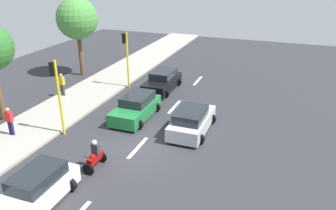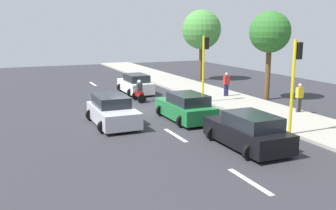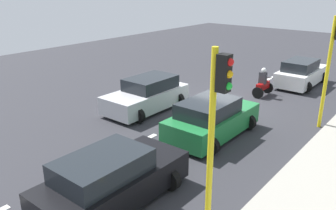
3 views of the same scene
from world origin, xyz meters
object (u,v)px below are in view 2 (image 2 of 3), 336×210
at_px(car_white, 136,84).
at_px(street_tree_south, 201,30).
at_px(pedestrian_by_tree, 226,83).
at_px(traffic_light_midblock, 295,75).
at_px(car_black, 248,131).
at_px(car_silver, 112,111).
at_px(pedestrian_near_signal, 299,97).
at_px(traffic_light_corner, 205,60).
at_px(motorcycle, 139,93).
at_px(street_tree_north, 270,33).
at_px(car_green, 186,108).

xyz_separation_m(car_white, street_tree_south, (8.23, 4.81, 4.06)).
height_order(pedestrian_by_tree, traffic_light_midblock, traffic_light_midblock).
bearing_deg(car_white, car_black, -89.63).
bearing_deg(car_silver, pedestrian_near_signal, -10.52).
bearing_deg(car_silver, traffic_light_midblock, -38.11).
xyz_separation_m(car_white, traffic_light_corner, (2.90, -5.65, 2.22)).
bearing_deg(traffic_light_corner, motorcycle, 147.17).
bearing_deg(pedestrian_by_tree, car_black, -117.31).
bearing_deg(street_tree_south, car_silver, -132.70).
xyz_separation_m(street_tree_south, street_tree_north, (-0.51, -10.82, -0.12)).
bearing_deg(street_tree_south, car_white, -149.68).
bearing_deg(pedestrian_by_tree, traffic_light_corner, -152.44).
bearing_deg(car_green, car_silver, 170.71).
relative_size(car_white, pedestrian_by_tree, 2.42).
bearing_deg(car_black, street_tree_south, 67.31).
relative_size(traffic_light_corner, street_tree_north, 0.74).
bearing_deg(motorcycle, car_black, -85.35).
distance_m(motorcycle, traffic_light_corner, 5.00).
relative_size(traffic_light_midblock, street_tree_north, 0.74).
distance_m(car_black, pedestrian_near_signal, 7.60).
relative_size(motorcycle, traffic_light_corner, 0.34).
height_order(car_silver, motorcycle, motorcycle).
bearing_deg(motorcycle, pedestrian_by_tree, -9.85).
distance_m(pedestrian_by_tree, traffic_light_corner, 3.41).
bearing_deg(pedestrian_by_tree, motorcycle, 170.15).
relative_size(car_silver, traffic_light_midblock, 0.94).
height_order(car_black, street_tree_north, street_tree_north).
xyz_separation_m(car_green, street_tree_south, (8.43, 14.06, 4.06)).
bearing_deg(street_tree_north, car_green, -157.76).
xyz_separation_m(traffic_light_corner, traffic_light_midblock, (0.00, -8.48, 0.00)).
relative_size(traffic_light_corner, street_tree_south, 0.68).
height_order(car_silver, car_green, same).
bearing_deg(car_white, pedestrian_by_tree, -38.57).
xyz_separation_m(car_white, motorcycle, (-0.83, -3.24, -0.07)).
xyz_separation_m(pedestrian_near_signal, pedestrian_by_tree, (-1.08, 6.25, 0.00)).
height_order(car_green, traffic_light_corner, traffic_light_corner).
xyz_separation_m(car_green, motorcycle, (-0.64, 6.01, -0.07)).
height_order(car_white, traffic_light_corner, traffic_light_corner).
relative_size(car_white, street_tree_south, 0.61).
distance_m(pedestrian_by_tree, street_tree_south, 10.26).
relative_size(car_silver, street_tree_north, 0.69).
bearing_deg(pedestrian_by_tree, car_white, 141.43).
height_order(car_silver, pedestrian_near_signal, pedestrian_near_signal).
height_order(car_green, street_tree_north, street_tree_north).
distance_m(motorcycle, pedestrian_by_tree, 6.37).
height_order(car_silver, street_tree_south, street_tree_south).
height_order(car_black, traffic_light_corner, traffic_light_corner).
xyz_separation_m(car_white, pedestrian_by_tree, (5.43, -4.33, 0.35)).
bearing_deg(pedestrian_near_signal, traffic_light_midblock, -135.50).
bearing_deg(traffic_light_corner, pedestrian_near_signal, -53.80).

